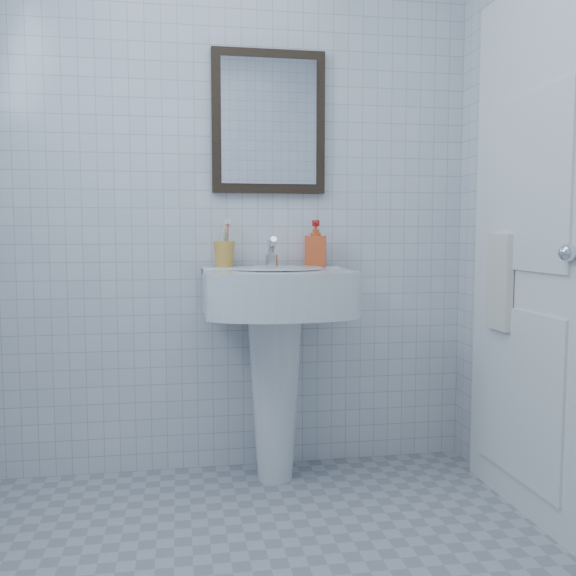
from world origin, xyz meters
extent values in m
cube|color=silver|center=(0.00, 1.20, 1.25)|extent=(2.20, 0.02, 2.50)
cone|color=white|center=(0.19, 1.01, 0.38)|extent=(0.24, 0.24, 0.75)
cube|color=white|center=(0.19, 0.96, 0.82)|extent=(0.60, 0.43, 0.18)
cube|color=white|center=(0.19, 1.13, 0.90)|extent=(0.60, 0.11, 0.03)
cylinder|color=silver|center=(0.19, 0.93, 0.92)|extent=(0.38, 0.38, 0.01)
cylinder|color=silver|center=(0.19, 1.10, 0.94)|extent=(0.05, 0.05, 0.05)
cylinder|color=silver|center=(0.19, 1.08, 1.01)|extent=(0.03, 0.10, 0.08)
cylinder|color=silver|center=(0.19, 1.12, 0.99)|extent=(0.03, 0.05, 0.10)
imported|color=red|center=(0.38, 1.11, 1.02)|extent=(0.11, 0.11, 0.20)
cube|color=black|center=(0.19, 1.18, 1.55)|extent=(0.50, 0.04, 0.62)
cube|color=silver|center=(0.19, 1.16, 1.55)|extent=(0.42, 0.00, 0.54)
cube|color=white|center=(1.08, 0.55, 1.00)|extent=(0.04, 0.80, 2.00)
torus|color=silver|center=(1.06, 0.69, 1.05)|extent=(0.01, 0.18, 0.18)
cube|color=white|center=(1.04, 0.69, 0.87)|extent=(0.03, 0.16, 0.38)
camera|label=1|loc=(-0.22, -1.66, 1.07)|focal=40.00mm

